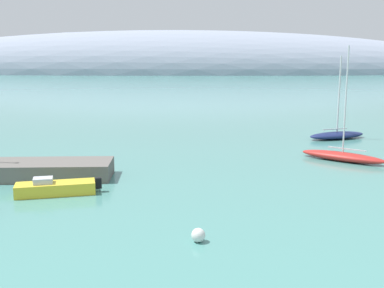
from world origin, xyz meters
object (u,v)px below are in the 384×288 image
at_px(sailboat_navy_near_shore, 337,134).
at_px(sailboat_red_mid_mooring, 343,156).
at_px(mooring_buoy_white, 198,235).
at_px(motorboat_yellow_foreground, 55,188).

height_order(sailboat_navy_near_shore, sailboat_red_mid_mooring, sailboat_red_mid_mooring).
distance_m(sailboat_red_mid_mooring, mooring_buoy_white, 23.68).
xyz_separation_m(sailboat_navy_near_shore, motorboat_yellow_foreground, (-25.96, -22.86, -0.04)).
height_order(sailboat_navy_near_shore, motorboat_yellow_foreground, sailboat_navy_near_shore).
xyz_separation_m(motorboat_yellow_foreground, mooring_buoy_white, (10.04, -8.55, -0.09)).
height_order(sailboat_red_mid_mooring, motorboat_yellow_foreground, sailboat_red_mid_mooring).
xyz_separation_m(sailboat_navy_near_shore, sailboat_red_mid_mooring, (-2.73, -11.74, -0.01)).
bearing_deg(sailboat_red_mid_mooring, sailboat_navy_near_shore, -66.65).
bearing_deg(sailboat_navy_near_shore, sailboat_red_mid_mooring, -124.12).
xyz_separation_m(sailboat_navy_near_shore, mooring_buoy_white, (-15.92, -31.42, -0.13)).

